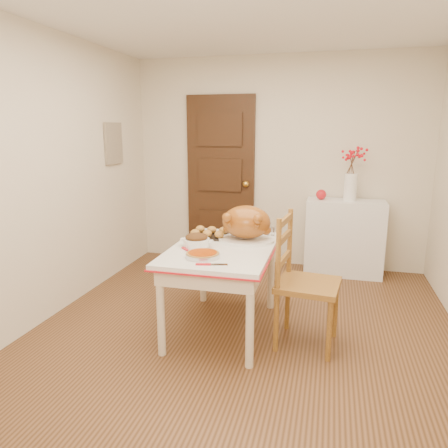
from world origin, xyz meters
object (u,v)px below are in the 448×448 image
(kitchen_table, at_px, (223,288))
(pumpkin_pie, at_px, (203,254))
(chair_oak, at_px, (308,282))
(sideboard, at_px, (344,238))
(turkey_platter, at_px, (246,224))

(kitchen_table, xyz_separation_m, pumpkin_pie, (-0.07, -0.31, 0.39))
(pumpkin_pie, bearing_deg, chair_oak, 16.40)
(sideboard, distance_m, pumpkin_pie, 2.29)
(kitchen_table, bearing_deg, sideboard, 59.11)
(turkey_platter, distance_m, pumpkin_pie, 0.59)
(sideboard, height_order, pumpkin_pie, sideboard)
(kitchen_table, relative_size, pumpkin_pie, 4.72)
(chair_oak, bearing_deg, sideboard, -3.41)
(sideboard, height_order, chair_oak, chair_oak)
(sideboard, relative_size, turkey_platter, 1.80)
(sideboard, distance_m, kitchen_table, 1.97)
(pumpkin_pie, bearing_deg, sideboard, 61.56)
(chair_oak, bearing_deg, pumpkin_pie, 112.85)
(turkey_platter, relative_size, pumpkin_pie, 1.88)
(turkey_platter, bearing_deg, chair_oak, -11.42)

